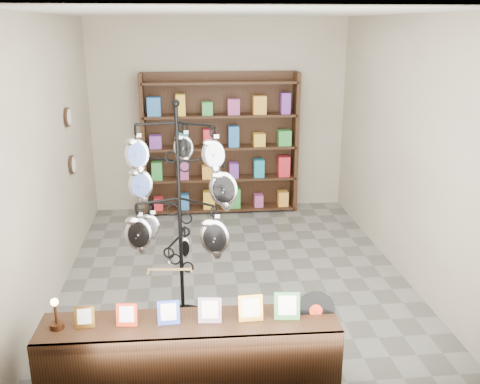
% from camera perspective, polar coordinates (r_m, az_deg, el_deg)
% --- Properties ---
extents(ground, '(5.00, 5.00, 0.00)m').
position_cam_1_polar(ground, '(6.58, -0.61, -8.55)').
color(ground, slate).
rests_on(ground, ground).
extents(room_envelope, '(5.00, 5.00, 5.00)m').
position_cam_1_polar(room_envelope, '(6.01, -0.67, 7.54)').
color(room_envelope, '#BCB197').
rests_on(room_envelope, ground).
extents(display_tree, '(1.15, 1.09, 2.24)m').
position_cam_1_polar(display_tree, '(5.13, -6.51, -0.71)').
color(display_tree, black).
rests_on(display_tree, ground).
extents(front_shelf, '(2.42, 0.55, 0.85)m').
position_cam_1_polar(front_shelf, '(4.60, -5.29, -16.82)').
color(front_shelf, black).
rests_on(front_shelf, ground).
extents(back_shelving, '(2.42, 0.36, 2.20)m').
position_cam_1_polar(back_shelving, '(8.41, -2.09, 4.68)').
color(back_shelving, black).
rests_on(back_shelving, ground).
extents(wall_clocks, '(0.03, 0.24, 0.84)m').
position_cam_1_polar(wall_clocks, '(6.98, -17.68, 5.18)').
color(wall_clocks, black).
rests_on(wall_clocks, ground).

